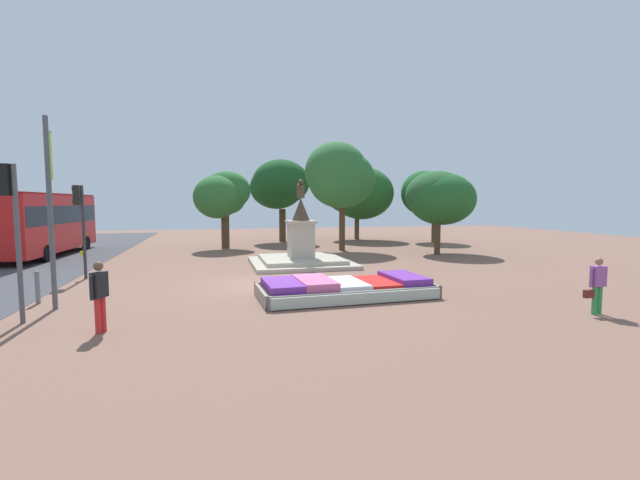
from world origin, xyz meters
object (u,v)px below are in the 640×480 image
traffic_light_mid_block (80,215)px  kerb_bollard_mid_a (37,286)px  statue_monument (301,251)px  pedestrian_near_planter (99,292)px  pedestrian_with_handbag (597,283)px  banner_pole (50,207)px  traffic_light_near_crossing (12,213)px  city_bus (43,221)px  flower_planter (345,289)px

traffic_light_mid_block → kerb_bollard_mid_a: 4.89m
statue_monument → kerb_bollard_mid_a: bearing=-147.2°
pedestrian_near_planter → pedestrian_with_handbag: bearing=-6.7°
traffic_light_mid_block → banner_pole: 5.34m
traffic_light_near_crossing → banner_pole: (0.39, 1.47, 0.15)m
pedestrian_with_handbag → traffic_light_near_crossing: bearing=169.2°
traffic_light_near_crossing → banner_pole: 1.52m
traffic_light_near_crossing → pedestrian_near_planter: (2.27, -1.40, -1.84)m
traffic_light_near_crossing → pedestrian_with_handbag: 15.68m
statue_monument → traffic_light_near_crossing: 12.72m
city_bus → pedestrian_with_handbag: bearing=-42.9°
city_bus → flower_planter: bearing=-46.7°
flower_planter → traffic_light_mid_block: 11.33m
traffic_light_near_crossing → pedestrian_with_handbag: bearing=-10.8°
kerb_bollard_mid_a → statue_monument: bearing=32.8°
pedestrian_near_planter → statue_monument: bearing=55.0°
banner_pole → pedestrian_with_handbag: (14.89, -4.39, -2.10)m
city_bus → pedestrian_near_planter: bearing=-67.9°
flower_planter → kerb_bollard_mid_a: bearing=171.7°
pedestrian_near_planter → kerb_bollard_mid_a: 4.59m
traffic_light_mid_block → kerb_bollard_mid_a: bearing=-91.1°
statue_monument → kerb_bollard_mid_a: (-9.57, -6.18, -0.15)m
statue_monument → traffic_light_near_crossing: size_ratio=1.20×
statue_monument → pedestrian_with_handbag: bearing=-62.0°
flower_planter → pedestrian_with_handbag: bearing=-32.2°
city_bus → banner_pole: bearing=-70.4°
flower_planter → traffic_light_mid_block: (-9.43, 5.82, 2.35)m
traffic_light_near_crossing → traffic_light_mid_block: 6.76m
traffic_light_mid_block → city_bus: traffic_light_mid_block is taller
banner_pole → pedestrian_with_handbag: bearing=-16.4°
flower_planter → pedestrian_near_planter: pedestrian_near_planter is taller
banner_pole → kerb_bollard_mid_a: (-0.76, 0.86, -2.45)m
traffic_light_near_crossing → pedestrian_near_planter: size_ratio=2.37×
flower_planter → traffic_light_near_crossing: traffic_light_near_crossing is taller
statue_monument → pedestrian_near_planter: bearing=-125.0°
traffic_light_mid_block → pedestrian_near_planter: bearing=-72.6°
traffic_light_near_crossing → flower_planter: bearing=5.9°
kerb_bollard_mid_a → traffic_light_near_crossing: bearing=-81.1°
flower_planter → statue_monument: bearing=89.6°
statue_monument → kerb_bollard_mid_a: size_ratio=4.76×
pedestrian_with_handbag → kerb_bollard_mid_a: 16.51m
traffic_light_near_crossing → banner_pole: bearing=75.1°
banner_pole → city_bus: banner_pole is taller
statue_monument → city_bus: size_ratio=0.48×
pedestrian_with_handbag → pedestrian_near_planter: size_ratio=0.92×
flower_planter → pedestrian_with_handbag: size_ratio=3.67×
pedestrian_with_handbag → statue_monument: bearing=118.0°
traffic_light_mid_block → city_bus: bearing=116.3°
city_bus → pedestrian_near_planter: 18.33m
traffic_light_near_crossing → kerb_bollard_mid_a: size_ratio=3.96×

